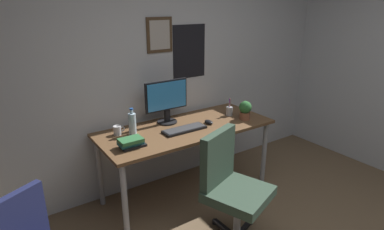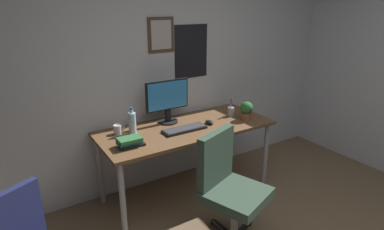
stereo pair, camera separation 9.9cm
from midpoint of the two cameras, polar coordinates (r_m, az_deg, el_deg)
The scene contains 11 objects.
wall_back at distance 3.42m, azimuth -4.85°, elevation 9.17°, with size 4.40×0.10×2.60m.
desk at distance 3.18m, azimuth -1.90°, elevation -3.33°, with size 1.72×0.73×0.75m.
office_chair at distance 2.65m, azimuth 5.71°, elevation -12.00°, with size 0.59×0.60×0.95m.
monitor at distance 3.20m, azimuth -5.41°, elevation 2.69°, with size 0.46×0.20×0.43m.
keyboard at distance 3.06m, azimuth -2.25°, elevation -2.54°, with size 0.43×0.15×0.03m.
computer_mouse at distance 3.23m, azimuth 2.11°, elevation -1.25°, with size 0.06×0.11×0.04m.
water_bottle at distance 3.00m, azimuth -11.47°, elevation -1.48°, with size 0.07×0.07×0.25m.
coffee_mug_near at distance 3.04m, azimuth -13.96°, elevation -2.65°, with size 0.11×0.07×0.09m.
potted_plant at distance 3.36m, azimuth 8.57°, elevation 0.95°, with size 0.13×0.13×0.19m.
pen_cup at distance 3.46m, azimuth 5.81°, elevation 0.77°, with size 0.07×0.07×0.20m.
book_stack_left at distance 2.76m, azimuth -11.72°, elevation -4.80°, with size 0.22×0.14×0.08m.
Camera 1 is at (-1.69, -0.76, 1.90)m, focal length 30.09 mm.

